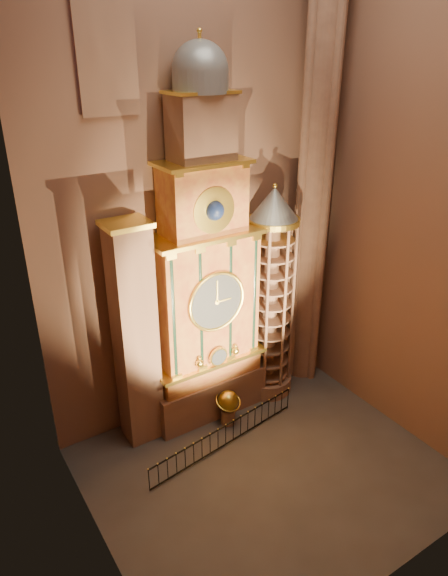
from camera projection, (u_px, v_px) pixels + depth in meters
floor at (267, 471)px, 21.59m from camera, size 14.00×14.00×0.00m
wall_back at (190, 183)px, 21.46m from camera, size 22.00×0.00×22.00m
wall_left at (70, 264)px, 13.47m from camera, size 0.00×22.00×22.00m
wall_right at (418, 191)px, 20.33m from camera, size 0.00×22.00×22.00m
astronomical_clock at (204, 285)px, 22.52m from camera, size 5.60×2.41×16.70m
portrait_tower at (135, 337)px, 21.52m from camera, size 1.80×1.60×10.20m
stair_turret at (270, 297)px, 24.64m from camera, size 2.50×2.50×10.80m
gothic_pier at (316, 170)px, 23.69m from camera, size 2.04×2.04×22.00m
stained_glass_window at (105, 36)px, 17.49m from camera, size 2.20×0.14×5.20m
celestial_globe at (228, 404)px, 23.92m from camera, size 1.38×1.32×1.76m
iron_railing at (226, 435)px, 22.69m from camera, size 7.98×1.15×1.11m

